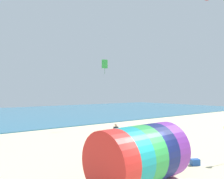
% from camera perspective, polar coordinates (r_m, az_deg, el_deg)
% --- Properties ---
extents(giant_inflatable_tube, '(4.71, 3.02, 2.77)m').
position_cam_1_polar(giant_inflatable_tube, '(12.12, 6.23, -14.69)').
color(giant_inflatable_tube, red).
rests_on(giant_inflatable_tube, ground).
extents(kite_handler, '(0.28, 0.39, 1.68)m').
position_cam_1_polar(kite_handler, '(15.83, 13.40, -13.22)').
color(kite_handler, '#383D56').
rests_on(kite_handler, ground).
extents(kite_green_diamond, '(0.69, 0.29, 1.75)m').
position_cam_1_polar(kite_green_diamond, '(29.62, -1.69, 5.81)').
color(kite_green_diamond, green).
extents(bystander_near_water, '(0.41, 0.32, 1.78)m').
position_cam_1_polar(bystander_near_water, '(20.31, 0.90, -10.18)').
color(bystander_near_water, '#383D56').
rests_on(bystander_near_water, ground).
extents(cooler_box, '(0.63, 0.56, 0.36)m').
position_cam_1_polar(cooler_box, '(16.09, 18.42, -15.48)').
color(cooler_box, '#2659B2').
rests_on(cooler_box, ground).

